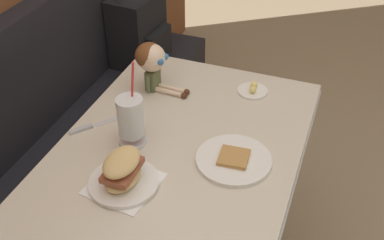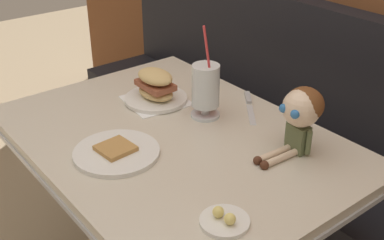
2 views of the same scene
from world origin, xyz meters
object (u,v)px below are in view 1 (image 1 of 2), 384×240
(sandwich_plate, at_px, (123,173))
(backpack, at_px, (138,26))
(milkshake_glass, at_px, (131,119))
(butter_saucer, at_px, (253,90))
(seated_doll, at_px, (152,60))
(butter_knife, at_px, (90,126))
(toast_plate, at_px, (234,159))

(sandwich_plate, distance_m, backpack, 1.27)
(milkshake_glass, xyz_separation_m, sandwich_plate, (-0.19, -0.06, -0.05))
(butter_saucer, height_order, backpack, backpack)
(milkshake_glass, distance_m, seated_doll, 0.34)
(butter_saucer, relative_size, backpack, 0.30)
(milkshake_glass, xyz_separation_m, backpack, (0.96, 0.45, -0.18))
(butter_knife, distance_m, seated_doll, 0.35)
(sandwich_plate, xyz_separation_m, seated_doll, (0.53, 0.14, 0.08))
(butter_knife, relative_size, backpack, 0.48)
(milkshake_glass, relative_size, butter_saucer, 2.63)
(sandwich_plate, bearing_deg, toast_plate, -52.84)
(backpack, bearing_deg, milkshake_glass, -155.21)
(butter_saucer, distance_m, backpack, 0.92)
(butter_saucer, bearing_deg, seated_doll, 106.30)
(milkshake_glass, xyz_separation_m, seated_doll, (0.33, 0.07, 0.03))
(toast_plate, relative_size, sandwich_plate, 1.12)
(toast_plate, bearing_deg, sandwich_plate, 127.16)
(milkshake_glass, distance_m, sandwich_plate, 0.21)
(sandwich_plate, distance_m, butter_knife, 0.33)
(butter_knife, bearing_deg, milkshake_glass, -96.69)
(butter_saucer, distance_m, butter_knife, 0.65)
(butter_saucer, bearing_deg, backpack, 55.42)
(toast_plate, bearing_deg, butter_saucer, 6.05)
(seated_doll, bearing_deg, toast_plate, -125.87)
(seated_doll, bearing_deg, backpack, 30.64)
(toast_plate, distance_m, seated_doll, 0.54)
(butter_knife, bearing_deg, seated_doll, -19.12)
(toast_plate, height_order, milkshake_glass, milkshake_glass)
(milkshake_glass, distance_m, butter_saucer, 0.55)
(butter_knife, height_order, seated_doll, seated_doll)
(toast_plate, xyz_separation_m, butter_saucer, (0.42, 0.04, 0.00))
(butter_saucer, relative_size, butter_knife, 0.61)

